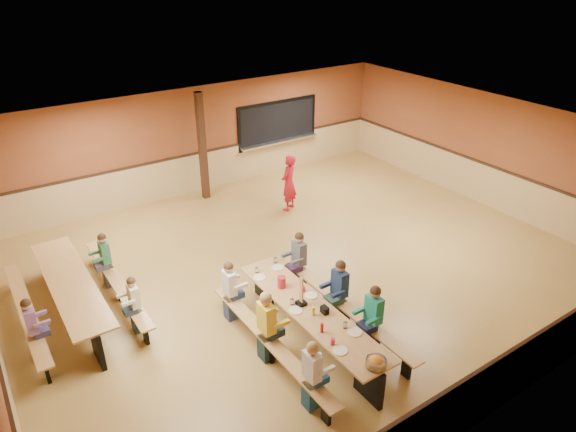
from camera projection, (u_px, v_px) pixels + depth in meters
ground at (301, 265)px, 11.45m from camera, size 12.00×12.00×0.00m
room_envelope at (301, 238)px, 11.13m from camera, size 12.04×10.04×3.02m
kitchen_pass_through at (278, 125)px, 15.71m from camera, size 2.78×0.28×1.38m
structural_post at (202, 147)px, 13.90m from camera, size 0.18×0.18×3.00m
cafeteria_table_main at (310, 319)px, 8.93m from camera, size 1.91×3.70×0.74m
cafeteria_table_second at (72, 291)px, 9.67m from camera, size 1.91×3.70×0.74m
seated_child_white_left at (312, 376)px, 7.62m from camera, size 0.38×0.31×1.22m
seated_adult_yellow at (267, 327)px, 8.53m from camera, size 0.43×0.35×1.33m
seated_child_grey_left at (230, 291)px, 9.51m from camera, size 0.37×0.31×1.22m
seated_child_teal_right at (373, 318)px, 8.78m from camera, size 0.40×0.32×1.27m
seated_child_navy_right at (339, 292)px, 9.45m from camera, size 0.41×0.33×1.28m
seated_child_char_right at (299, 261)px, 10.41m from camera, size 0.39×0.32×1.26m
seated_child_purple_sec at (33, 330)px, 8.57m from camera, size 0.36×0.30×1.19m
seated_child_green_sec at (106, 260)px, 10.48m from camera, size 0.37×0.30×1.20m
seated_child_tan_sec at (135, 305)px, 9.20m from camera, size 0.34×0.28×1.14m
standing_woman at (289, 183)px, 13.57m from camera, size 0.67×0.60×1.54m
punch_pitcher at (282, 282)px, 9.36m from camera, size 0.16×0.16×0.22m
chip_bowl at (376, 362)px, 7.58m from camera, size 0.32×0.32×0.15m
napkin_dispenser at (325, 310)px, 8.70m from camera, size 0.10×0.14×0.13m
condiment_mustard at (313, 311)px, 8.64m from camera, size 0.06×0.06×0.17m
condiment_ketchup at (322, 328)px, 8.26m from camera, size 0.06×0.06×0.17m
table_paddle at (301, 298)px, 8.88m from camera, size 0.16×0.16×0.56m
place_settings at (310, 306)px, 8.81m from camera, size 0.65×3.30×0.11m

